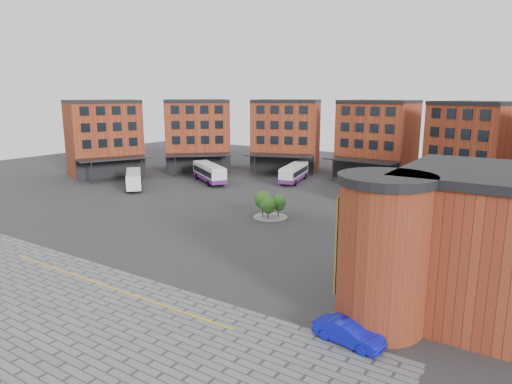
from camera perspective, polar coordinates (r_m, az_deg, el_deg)
The scene contains 13 objects.
ground at distance 51.09m, azimuth -7.21°, elevation -5.82°, with size 160.00×160.00×0.00m, color #28282B.
paving_zone at distance 36.76m, azimuth -28.14°, elevation -14.61°, with size 50.00×22.00×0.02m, color slate.
yellow_line at distance 40.64m, azimuth -18.10°, elevation -11.13°, with size 26.00×0.15×0.02m, color gold.
main_building at distance 83.91m, azimuth 7.32°, elevation 6.26°, with size 94.14×42.48×14.60m.
east_building at distance 35.44m, azimuth 26.90°, elevation -6.25°, with size 17.40×15.40×10.60m.
tree_island at distance 58.46m, azimuth 1.66°, elevation -1.46°, with size 4.40×4.40×3.54m.
bus_a at distance 79.90m, azimuth -15.05°, elevation 1.65°, with size 9.07×8.54×2.87m.
bus_b at distance 82.99m, azimuth -5.88°, elevation 2.45°, with size 11.30×8.73×3.31m.
bus_c at distance 83.24m, azimuth 4.78°, elevation 2.43°, with size 5.01×11.39×3.13m.
bus_d at distance 73.73m, azimuth 13.05°, elevation 0.95°, with size 3.84×11.76×3.25m.
bus_e at distance 68.94m, azimuth 20.81°, elevation -0.47°, with size 5.07×10.59×2.91m.
bus_f at distance 61.11m, azimuth 25.20°, elevation -2.06°, with size 8.05×12.48×3.52m.
blue_car at distance 31.02m, azimuth 11.50°, elevation -16.85°, with size 1.61×4.63×1.53m, color #0D12B5.
Camera 1 is at (31.79, -36.80, 15.67)m, focal length 32.00 mm.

